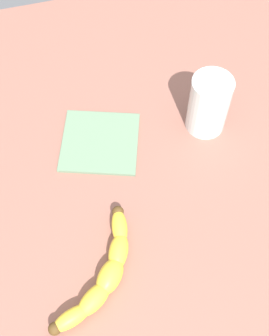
% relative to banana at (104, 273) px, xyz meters
% --- Properties ---
extents(wooden_tabletop, '(1.20, 1.20, 0.03)m').
position_rel_banana_xyz_m(wooden_tabletop, '(0.06, -0.17, -0.03)').
color(wooden_tabletop, '#8D5A4C').
rests_on(wooden_tabletop, ground).
extents(banana, '(0.18, 0.15, 0.04)m').
position_rel_banana_xyz_m(banana, '(0.00, 0.00, 0.00)').
color(banana, yellow).
rests_on(banana, wooden_tabletop).
extents(smoothie_glass, '(0.07, 0.07, 0.12)m').
position_rel_banana_xyz_m(smoothie_glass, '(0.24, -0.25, 0.04)').
color(smoothie_glass, silver).
rests_on(smoothie_glass, wooden_tabletop).
extents(folded_napkin, '(0.17, 0.17, 0.01)m').
position_rel_banana_xyz_m(folded_napkin, '(0.25, -0.05, -0.01)').
color(folded_napkin, slate).
rests_on(folded_napkin, wooden_tabletop).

